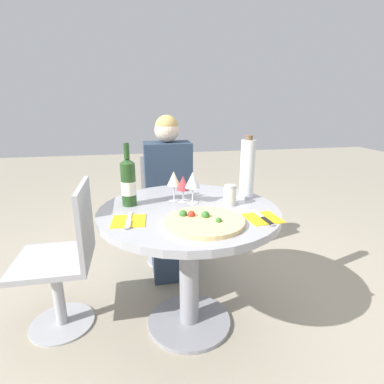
# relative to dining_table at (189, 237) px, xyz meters

# --- Properties ---
(ground_plane) EXTENTS (12.00, 12.00, 0.00)m
(ground_plane) POSITION_rel_dining_table_xyz_m (0.00, 0.00, -0.54)
(ground_plane) COLOR #9E937F
(ground_plane) RESTS_ON ground
(dining_table) EXTENTS (0.92, 0.92, 0.70)m
(dining_table) POSITION_rel_dining_table_xyz_m (0.00, 0.00, 0.00)
(dining_table) COLOR gray
(dining_table) RESTS_ON ground_plane
(chair_behind_diner) EXTENTS (0.39, 0.39, 0.82)m
(chair_behind_diner) POSITION_rel_dining_table_xyz_m (-0.02, 0.80, -0.14)
(chair_behind_diner) COLOR #ADADB2
(chair_behind_diner) RESTS_ON ground_plane
(seated_diner) EXTENTS (0.34, 0.45, 1.13)m
(seated_diner) POSITION_rel_dining_table_xyz_m (-0.02, 0.66, -0.04)
(seated_diner) COLOR #28384C
(seated_diner) RESTS_ON ground_plane
(chair_empty_side) EXTENTS (0.39, 0.39, 0.82)m
(chair_empty_side) POSITION_rel_dining_table_xyz_m (-0.65, 0.13, -0.14)
(chair_empty_side) COLOR #ADADB2
(chair_empty_side) RESTS_ON ground_plane
(pizza_large) EXTENTS (0.35, 0.35, 0.05)m
(pizza_large) POSITION_rel_dining_table_xyz_m (0.03, -0.21, 0.17)
(pizza_large) COLOR #E5C17F
(pizza_large) RESTS_ON dining_table
(wine_bottle) EXTENTS (0.08, 0.08, 0.32)m
(wine_bottle) POSITION_rel_dining_table_xyz_m (-0.30, 0.11, 0.28)
(wine_bottle) COLOR #23471E
(wine_bottle) RESTS_ON dining_table
(tall_carafe) EXTENTS (0.08, 0.08, 0.35)m
(tall_carafe) POSITION_rel_dining_table_xyz_m (0.35, 0.11, 0.32)
(tall_carafe) COLOR silver
(tall_carafe) RESTS_ON dining_table
(sugar_shaker) EXTENTS (0.07, 0.07, 0.11)m
(sugar_shaker) POSITION_rel_dining_table_xyz_m (0.22, 0.01, 0.21)
(sugar_shaker) COLOR silver
(sugar_shaker) RESTS_ON dining_table
(wine_glass_front_right) EXTENTS (0.08, 0.08, 0.17)m
(wine_glass_front_right) POSITION_rel_dining_table_xyz_m (0.03, 0.08, 0.28)
(wine_glass_front_right) COLOR silver
(wine_glass_front_right) RESTS_ON dining_table
(wine_glass_back_left) EXTENTS (0.07, 0.07, 0.16)m
(wine_glass_back_left) POSITION_rel_dining_table_xyz_m (-0.06, 0.15, 0.28)
(wine_glass_back_left) COLOR silver
(wine_glass_back_left) RESTS_ON dining_table
(wine_glass_center) EXTENTS (0.07, 0.07, 0.14)m
(wine_glass_center) POSITION_rel_dining_table_xyz_m (-0.01, 0.11, 0.26)
(wine_glass_center) COLOR silver
(wine_glass_center) RESTS_ON dining_table
(place_setting_left) EXTENTS (0.16, 0.19, 0.01)m
(place_setting_left) POSITION_rel_dining_table_xyz_m (-0.30, -0.12, 0.16)
(place_setting_left) COLOR gold
(place_setting_left) RESTS_ON dining_table
(place_setting_right) EXTENTS (0.16, 0.19, 0.01)m
(place_setting_right) POSITION_rel_dining_table_xyz_m (0.31, -0.21, 0.16)
(place_setting_right) COLOR gold
(place_setting_right) RESTS_ON dining_table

